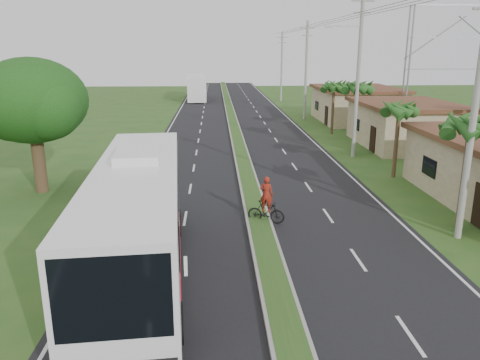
{
  "coord_description": "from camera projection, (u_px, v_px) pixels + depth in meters",
  "views": [
    {
      "loc": [
        -1.98,
        -16.39,
        7.91
      ],
      "look_at": [
        -0.82,
        5.38,
        1.8
      ],
      "focal_mm": 35.0,
      "sensor_mm": 36.0,
      "label": 1
    }
  ],
  "objects": [
    {
      "name": "utility_pole_b",
      "position": [
        358.0,
        73.0,
        34.05
      ],
      "size": [
        3.2,
        0.28,
        12.0
      ],
      "color": "gray",
      "rests_on": "ground"
    },
    {
      "name": "road_asphalt",
      "position": [
        240.0,
        152.0,
        37.23
      ],
      "size": [
        14.0,
        160.0,
        0.02
      ],
      "primitive_type": "cube",
      "color": "black",
      "rests_on": "ground"
    },
    {
      "name": "palm_verge_b",
      "position": [
        399.0,
        109.0,
        28.84
      ],
      "size": [
        2.4,
        2.4,
        5.05
      ],
      "color": "#473321",
      "rests_on": "ground"
    },
    {
      "name": "coach_bus_main",
      "position": [
        138.0,
        212.0,
        16.44
      ],
      "size": [
        3.83,
        13.63,
        4.35
      ],
      "rotation": [
        0.0,
        0.0,
        0.08
      ],
      "color": "white",
      "rests_on": "ground"
    },
    {
      "name": "ground",
      "position": [
        269.0,
        262.0,
        18.0
      ],
      "size": [
        180.0,
        180.0,
        0.0
      ],
      "primitive_type": "plane",
      "color": "#284F1D",
      "rests_on": "ground"
    },
    {
      "name": "utility_pole_c",
      "position": [
        306.0,
        70.0,
        53.44
      ],
      "size": [
        1.6,
        0.28,
        11.0
      ],
      "color": "gray",
      "rests_on": "ground"
    },
    {
      "name": "billboard_lattice",
      "position": [
        457.0,
        61.0,
        46.14
      ],
      "size": [
        10.18,
        1.18,
        12.07
      ],
      "color": "gray",
      "rests_on": "ground"
    },
    {
      "name": "utility_pole_d",
      "position": [
        282.0,
        66.0,
        72.74
      ],
      "size": [
        1.6,
        0.28,
        10.5
      ],
      "color": "gray",
      "rests_on": "ground"
    },
    {
      "name": "coach_bus_far",
      "position": [
        197.0,
        86.0,
        75.76
      ],
      "size": [
        3.36,
        13.18,
        3.81
      ],
      "rotation": [
        0.0,
        0.0,
        0.04
      ],
      "color": "white",
      "rests_on": "ground"
    },
    {
      "name": "shop_mid",
      "position": [
        405.0,
        124.0,
        39.37
      ],
      "size": [
        7.6,
        10.6,
        3.67
      ],
      "color": "tan",
      "rests_on": "ground"
    },
    {
      "name": "shade_tree",
      "position": [
        30.0,
        104.0,
        25.65
      ],
      "size": [
        6.3,
        6.0,
        7.54
      ],
      "color": "#473321",
      "rests_on": "ground"
    },
    {
      "name": "palm_verge_c",
      "position": [
        357.0,
        87.0,
        35.34
      ],
      "size": [
        2.4,
        2.4,
        5.85
      ],
      "color": "#473321",
      "rests_on": "ground"
    },
    {
      "name": "palm_verge_a",
      "position": [
        471.0,
        126.0,
        20.07
      ],
      "size": [
        2.4,
        2.4,
        5.45
      ],
      "color": "#473321",
      "rests_on": "ground"
    },
    {
      "name": "lane_edge_right",
      "position": [
        324.0,
        151.0,
        37.57
      ],
      "size": [
        0.12,
        160.0,
        0.01
      ],
      "primitive_type": "cube",
      "color": "silver",
      "rests_on": "ground"
    },
    {
      "name": "palm_verge_d",
      "position": [
        334.0,
        86.0,
        44.17
      ],
      "size": [
        2.4,
        2.4,
        5.25
      ],
      "color": "#473321",
      "rests_on": "ground"
    },
    {
      "name": "shop_far",
      "position": [
        356.0,
        104.0,
        52.81
      ],
      "size": [
        8.6,
        11.6,
        3.82
      ],
      "color": "tan",
      "rests_on": "ground"
    },
    {
      "name": "lane_edge_left",
      "position": [
        156.0,
        153.0,
        36.88
      ],
      "size": [
        0.12,
        160.0,
        0.01
      ],
      "primitive_type": "cube",
      "color": "silver",
      "rests_on": "ground"
    },
    {
      "name": "motorcyclist",
      "position": [
        266.0,
        207.0,
        21.87
      ],
      "size": [
        1.84,
        1.09,
        2.27
      ],
      "rotation": [
        0.0,
        0.0,
        -0.36
      ],
      "color": "black",
      "rests_on": "ground"
    },
    {
      "name": "median_strip",
      "position": [
        240.0,
        151.0,
        37.2
      ],
      "size": [
        1.2,
        160.0,
        0.18
      ],
      "color": "gray",
      "rests_on": "ground"
    },
    {
      "name": "utility_pole_a",
      "position": [
        475.0,
        107.0,
        18.83
      ],
      "size": [
        1.6,
        0.28,
        11.0
      ],
      "color": "gray",
      "rests_on": "ground"
    }
  ]
}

